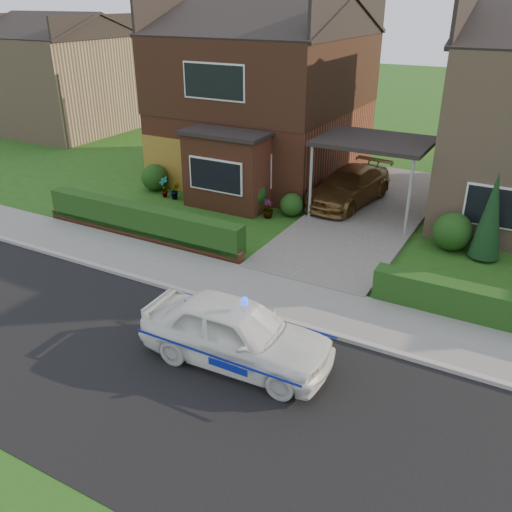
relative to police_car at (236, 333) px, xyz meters
The scene contains 21 objects.
ground 1.43m from the police_car, 104.27° to the right, with size 120.00×120.00×0.00m, color #234C14.
road 1.43m from the police_car, 104.27° to the right, with size 60.00×6.00×0.02m, color black.
kerb 1.99m from the police_car, 99.36° to the left, with size 60.00×0.16×0.12m, color #9E9993.
sidewalk 2.99m from the police_car, 96.01° to the left, with size 60.00×2.00×0.10m, color slate.
driveway 9.83m from the police_car, 91.78° to the left, with size 3.80×12.00×0.12m, color #666059.
house_left 14.42m from the police_car, 115.61° to the left, with size 7.50×9.53×7.25m.
carport_link 9.95m from the police_car, 91.79° to the left, with size 3.80×3.00×2.77m.
garage_door 12.25m from the police_car, 134.31° to the left, with size 2.20×0.10×2.10m, color olive.
dwarf_wall 7.37m from the police_car, 146.11° to the left, with size 7.70×0.25×0.36m, color brown.
hedge_left 7.47m from the police_car, 145.16° to the left, with size 7.50×0.55×0.90m, color #133711.
shrub_left_far 12.10m from the police_car, 136.69° to the left, with size 1.08×1.08×1.08m, color #133711.
shrub_left_mid 9.17m from the police_car, 117.99° to the left, with size 1.32×1.32×1.32m, color #133711.
shrub_left_near 8.83m from the police_car, 107.85° to the left, with size 0.84×0.84×0.84m, color #133711.
shrub_right_near 8.70m from the police_car, 70.56° to the left, with size 1.20×1.20×1.20m, color #133711.
conifer_a 8.92m from the police_car, 64.04° to the left, with size 0.90×0.90×2.60m, color black.
neighbour_left 25.20m from the police_car, 143.91° to the left, with size 6.50×7.00×5.20m, color #9C7D60.
police_car is the anchor object (origin of this frame).
driveway_car 10.50m from the police_car, 97.14° to the left, with size 1.80×4.42×1.28m, color brown.
potted_plant_a 11.15m from the police_car, 135.57° to the left, with size 0.43×0.29×0.81m, color gray.
potted_plant_b 10.78m from the police_car, 133.59° to the left, with size 0.37×0.30×0.67m, color gray.
potted_plant_c 8.50m from the police_car, 113.24° to the left, with size 0.38×0.38×0.68m, color gray.
Camera 1 is at (5.33, -7.03, 7.13)m, focal length 38.00 mm.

